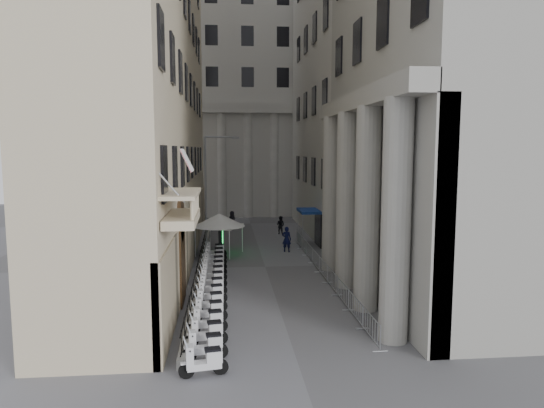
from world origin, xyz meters
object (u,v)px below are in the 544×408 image
(scooter_0, at_px, (204,376))
(info_kiosk, at_px, (221,240))
(pedestrian_b, at_px, (281,225))
(security_tent, at_px, (214,219))
(pedestrian_a, at_px, (287,239))
(street_lamp, at_px, (210,181))

(scooter_0, distance_m, info_kiosk, 20.36)
(scooter_0, xyz_separation_m, info_kiosk, (0.40, 20.34, 0.99))
(scooter_0, height_order, info_kiosk, info_kiosk)
(info_kiosk, height_order, pedestrian_b, info_kiosk)
(security_tent, xyz_separation_m, pedestrian_a, (5.58, -0.19, -1.63))
(street_lamp, xyz_separation_m, pedestrian_b, (6.32, 5.57, -4.54))
(street_lamp, relative_size, pedestrian_a, 4.53)
(scooter_0, distance_m, pedestrian_a, 21.04)
(street_lamp, bearing_deg, pedestrian_a, -41.16)
(info_kiosk, xyz_separation_m, pedestrian_b, (5.51, 7.86, -0.14))
(scooter_0, relative_size, info_kiosk, 0.76)
(security_tent, xyz_separation_m, street_lamp, (-0.31, 2.15, 2.77))
(scooter_0, xyz_separation_m, pedestrian_b, (5.91, 28.20, 0.85))
(scooter_0, height_order, pedestrian_b, pedestrian_b)
(pedestrian_b, bearing_deg, scooter_0, 113.05)
(street_lamp, bearing_deg, security_tent, -101.36)
(pedestrian_a, bearing_deg, street_lamp, -1.62)
(security_tent, relative_size, pedestrian_b, 2.26)
(info_kiosk, bearing_deg, scooter_0, -88.61)
(street_lamp, relative_size, pedestrian_b, 5.26)
(info_kiosk, distance_m, pedestrian_b, 9.60)
(security_tent, bearing_deg, info_kiosk, -15.41)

